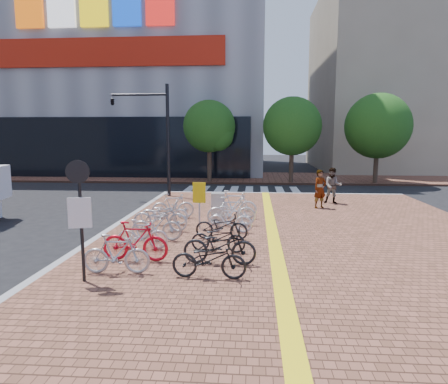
# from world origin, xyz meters

# --- Properties ---
(ground) EXTENTS (120.00, 120.00, 0.00)m
(ground) POSITION_xyz_m (0.00, 0.00, 0.00)
(ground) COLOR black
(ground) RESTS_ON ground
(sidewalk) EXTENTS (14.00, 34.00, 0.15)m
(sidewalk) POSITION_xyz_m (3.00, -5.00, 0.07)
(sidewalk) COLOR brown
(sidewalk) RESTS_ON ground
(tactile_strip) EXTENTS (0.40, 34.00, 0.01)m
(tactile_strip) POSITION_xyz_m (2.00, -5.00, 0.16)
(tactile_strip) COLOR yellow
(tactile_strip) RESTS_ON sidewalk
(kerb_north) EXTENTS (14.00, 0.25, 0.15)m
(kerb_north) POSITION_xyz_m (3.00, 12.00, 0.08)
(kerb_north) COLOR gray
(kerb_north) RESTS_ON ground
(far_sidewalk) EXTENTS (70.00, 8.00, 0.15)m
(far_sidewalk) POSITION_xyz_m (0.00, 21.00, 0.07)
(far_sidewalk) COLOR brown
(far_sidewalk) RESTS_ON ground
(department_store) EXTENTS (36.00, 24.27, 28.00)m
(department_store) POSITION_xyz_m (-15.99, 31.95, 13.98)
(department_store) COLOR gray
(department_store) RESTS_ON ground
(building_beige) EXTENTS (20.00, 18.00, 18.00)m
(building_beige) POSITION_xyz_m (18.00, 32.00, 9.00)
(building_beige) COLOR gray
(building_beige) RESTS_ON ground
(crosswalk) EXTENTS (7.50, 4.00, 0.01)m
(crosswalk) POSITION_xyz_m (0.50, 14.00, 0.01)
(crosswalk) COLOR silver
(crosswalk) RESTS_ON ground
(street_trees) EXTENTS (16.20, 4.60, 6.35)m
(street_trees) POSITION_xyz_m (5.04, 17.45, 4.10)
(street_trees) COLOR #38281E
(street_trees) RESTS_ON far_sidewalk
(bike_0) EXTENTS (1.72, 0.58, 1.02)m
(bike_0) POSITION_xyz_m (-2.08, -2.40, 0.66)
(bike_0) COLOR #ACACB1
(bike_0) RESTS_ON sidewalk
(bike_1) EXTENTS (1.86, 0.56, 1.11)m
(bike_1) POSITION_xyz_m (-1.91, -1.35, 0.70)
(bike_1) COLOR red
(bike_1) RESTS_ON sidewalk
(bike_2) EXTENTS (1.57, 0.56, 0.93)m
(bike_2) POSITION_xyz_m (-2.03, -0.24, 0.61)
(bike_2) COLOR silver
(bike_2) RESTS_ON sidewalk
(bike_3) EXTENTS (1.71, 0.55, 1.02)m
(bike_3) POSITION_xyz_m (-1.86, 0.80, 0.66)
(bike_3) COLOR #A7A7AB
(bike_3) RESTS_ON sidewalk
(bike_4) EXTENTS (2.03, 0.80, 1.05)m
(bike_4) POSITION_xyz_m (-2.03, 2.09, 0.67)
(bike_4) COLOR silver
(bike_4) RESTS_ON sidewalk
(bike_5) EXTENTS (1.90, 0.91, 0.96)m
(bike_5) POSITION_xyz_m (-2.12, 3.10, 0.63)
(bike_5) COLOR white
(bike_5) RESTS_ON sidewalk
(bike_6) EXTENTS (1.80, 0.83, 1.05)m
(bike_6) POSITION_xyz_m (-2.04, 4.34, 0.67)
(bike_6) COLOR #B9BABE
(bike_6) RESTS_ON sidewalk
(bike_7) EXTENTS (1.84, 0.70, 0.96)m
(bike_7) POSITION_xyz_m (0.27, -2.53, 0.63)
(bike_7) COLOR black
(bike_7) RESTS_ON sidewalk
(bike_8) EXTENTS (2.00, 0.77, 1.04)m
(bike_8) POSITION_xyz_m (0.43, -1.44, 0.67)
(bike_8) COLOR black
(bike_8) RESTS_ON sidewalk
(bike_9) EXTENTS (1.68, 0.72, 0.86)m
(bike_9) POSITION_xyz_m (0.29, -0.32, 0.58)
(bike_9) COLOR black
(bike_9) RESTS_ON sidewalk
(bike_10) EXTENTS (1.81, 0.79, 0.92)m
(bike_10) POSITION_xyz_m (0.27, 1.10, 0.61)
(bike_10) COLOR black
(bike_10) RESTS_ON sidewalk
(bike_11) EXTENTS (1.62, 0.58, 0.96)m
(bike_11) POSITION_xyz_m (0.48, 2.08, 0.63)
(bike_11) COLOR white
(bike_11) RESTS_ON sidewalk
(bike_12) EXTENTS (1.90, 0.69, 1.12)m
(bike_12) POSITION_xyz_m (0.47, 3.16, 0.71)
(bike_12) COLOR silver
(bike_12) RESTS_ON sidewalk
(bike_13) EXTENTS (1.98, 0.77, 1.16)m
(bike_13) POSITION_xyz_m (0.49, 4.53, 0.73)
(bike_13) COLOR silver
(bike_13) RESTS_ON sidewalk
(pedestrian_a) EXTENTS (0.79, 0.70, 1.82)m
(pedestrian_a) POSITION_xyz_m (4.43, 7.15, 1.06)
(pedestrian_a) COLOR gray
(pedestrian_a) RESTS_ON sidewalk
(pedestrian_b) EXTENTS (0.99, 0.83, 1.80)m
(pedestrian_b) POSITION_xyz_m (5.29, 8.50, 1.05)
(pedestrian_b) COLOR #454B58
(pedestrian_b) RESTS_ON sidewalk
(utility_box) EXTENTS (0.53, 0.39, 1.14)m
(utility_box) POSITION_xyz_m (-0.11, 3.87, 0.72)
(utility_box) COLOR #BCBCC1
(utility_box) RESTS_ON sidewalk
(yellow_sign) EXTENTS (0.47, 0.11, 1.74)m
(yellow_sign) POSITION_xyz_m (-0.67, 2.50, 1.36)
(yellow_sign) COLOR #B7B7BC
(yellow_sign) RESTS_ON sidewalk
(notice_sign) EXTENTS (0.53, 0.19, 2.89)m
(notice_sign) POSITION_xyz_m (-2.68, -3.00, 1.97)
(notice_sign) COLOR black
(notice_sign) RESTS_ON sidewalk
(traffic_light_pole) EXTENTS (3.33, 1.28, 6.21)m
(traffic_light_pole) POSITION_xyz_m (-4.93, 10.36, 4.43)
(traffic_light_pole) COLOR black
(traffic_light_pole) RESTS_ON sidewalk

